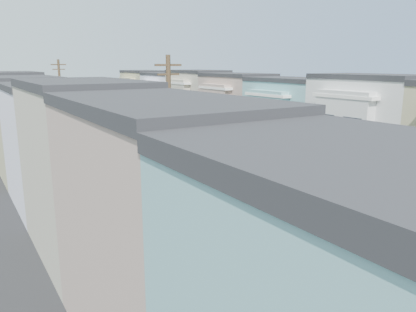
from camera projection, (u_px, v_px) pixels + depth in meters
The scene contains 24 objects.
ground at pixel (274, 219), 25.86m from camera, with size 160.00×160.00×0.00m, color black.
road_slab at pixel (168, 169), 38.21m from camera, with size 12.00×70.00×0.02m, color black.
curb_left at pixel (105, 177), 35.04m from camera, with size 0.30×70.00×0.15m, color gray.
curb_right at pixel (221, 160), 41.36m from camera, with size 0.30×70.00×0.15m, color gray.
sidewalk_left at pixel (90, 180), 34.37m from camera, with size 2.60×70.00×0.15m, color gray.
sidewalk_right at pixel (231, 159), 42.04m from camera, with size 2.60×70.00×0.15m, color gray.
centerline at pixel (168, 169), 38.22m from camera, with size 0.12×70.00×0.01m, color gold.
townhouse_row_left at pixel (43, 188), 32.40m from camera, with size 5.00×70.00×8.50m, color #74ADB3.
townhouse_row_right at pixel (260, 155), 44.03m from camera, with size 5.00×70.00×8.50m, color #74ADB3.
tree_b at pixel (241, 165), 17.46m from camera, with size 4.70×4.70×7.79m.
tree_c at pixel (135, 137), 27.35m from camera, with size 4.70×4.70×7.20m.
tree_d at pixel (85, 110), 36.98m from camera, with size 4.70×4.70×7.95m.
tree_e at pixel (54, 103), 47.55m from camera, with size 4.70×4.70×7.55m.
tree_far_r at pixel (166, 111), 52.53m from camera, with size 2.80×2.80×5.10m.
utility_pole_near at pixel (170, 145), 23.08m from camera, with size 1.60×0.26×10.00m.
utility_pole_far at pixel (62, 106), 44.50m from camera, with size 1.60×0.26×10.00m.
fedex_truck at pixel (212, 159), 35.33m from camera, with size 2.21×5.73×2.75m.
lead_sedan at pixel (173, 155), 41.29m from camera, with size 1.47×3.83×1.24m, color black.
parked_left_b at pixel (305, 284), 17.01m from camera, with size 1.51×3.95×1.28m, color black.
parked_left_c at pixel (209, 225), 23.18m from camera, with size 1.79×4.27×1.28m, color #B0B0B0.
parked_left_d at pixel (124, 174), 34.18m from camera, with size 2.03×4.40×1.22m, color #49030F.
parked_right_b at pixel (349, 204), 26.76m from camera, with size 1.32×3.75×1.25m, color silver.
parked_right_c at pixel (204, 153), 41.70m from camera, with size 2.11×5.03×1.51m, color black.
parked_right_d at pixel (151, 135), 52.65m from camera, with size 1.50×3.93×1.27m, color black.
Camera 1 is at (-16.58, -18.29, 9.65)m, focal length 35.00 mm.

